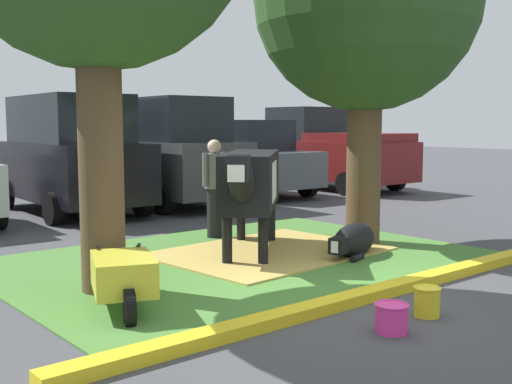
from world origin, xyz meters
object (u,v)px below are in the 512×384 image
at_px(calf_lying, 353,240).
at_px(person_handler, 215,185).
at_px(wheelbarrow, 123,275).
at_px(bucket_yellow, 427,301).
at_px(suv_black, 70,154).
at_px(cow_holstein, 250,181).
at_px(pickup_truck_maroon, 325,151).
at_px(shade_tree_right, 367,0).
at_px(hatchback_white, 247,159).
at_px(suv_dark_grey, 166,151).
at_px(bucket_pink, 391,317).

bearing_deg(calf_lying, person_handler, 105.12).
distance_m(wheelbarrow, bucket_yellow, 3.08).
bearing_deg(bucket_yellow, suv_black, 87.49).
bearing_deg(person_handler, cow_holstein, -105.66).
relative_size(calf_lying, pickup_truck_maroon, 0.24).
xyz_separation_m(shade_tree_right, cow_holstein, (-1.95, 0.48, -2.74)).
distance_m(calf_lying, hatchback_white, 8.22).
bearing_deg(person_handler, pickup_truck_maroon, 31.69).
bearing_deg(suv_black, wheelbarrow, -110.01).
height_order(suv_black, suv_dark_grey, same).
bearing_deg(person_handler, hatchback_white, 46.00).
bearing_deg(suv_dark_grey, shade_tree_right, -92.13).
xyz_separation_m(shade_tree_right, pickup_truck_maroon, (5.98, 6.56, -2.72)).
relative_size(suv_black, hatchback_white, 1.05).
height_order(wheelbarrow, pickup_truck_maroon, pickup_truck_maroon).
bearing_deg(bucket_pink, suv_dark_grey, 69.94).
distance_m(wheelbarrow, hatchback_white, 10.83).
bearing_deg(bucket_yellow, hatchback_white, 60.15).
bearing_deg(hatchback_white, shade_tree_right, -114.41).
distance_m(cow_holstein, hatchback_white, 7.90).
relative_size(shade_tree_right, suv_dark_grey, 1.21).
distance_m(suv_black, suv_dark_grey, 2.33).
bearing_deg(cow_holstein, hatchback_white, 51.11).
distance_m(suv_dark_grey, hatchback_white, 2.81).
xyz_separation_m(suv_black, hatchback_white, (5.10, 0.17, -0.29)).
height_order(person_handler, suv_black, suv_black).
height_order(person_handler, suv_dark_grey, suv_dark_grey).
relative_size(cow_holstein, pickup_truck_maroon, 0.45).
height_order(cow_holstein, person_handler, person_handler).
distance_m(shade_tree_right, suv_black, 7.25).
bearing_deg(calf_lying, bucket_pink, -132.81).
distance_m(shade_tree_right, wheelbarrow, 5.94).
height_order(bucket_yellow, suv_dark_grey, suv_dark_grey).
bearing_deg(suv_black, bucket_pink, -96.51).
relative_size(calf_lying, person_handler, 0.80).
bearing_deg(shade_tree_right, cow_holstein, 166.28).
distance_m(cow_holstein, bucket_yellow, 3.62).
xyz_separation_m(wheelbarrow, bucket_yellow, (2.26, -2.09, -0.23)).
bearing_deg(cow_holstein, person_handler, 74.34).
height_order(cow_holstein, suv_dark_grey, suv_dark_grey).
bearing_deg(bucket_pink, person_handler, 71.91).
height_order(shade_tree_right, hatchback_white, shade_tree_right).
bearing_deg(bucket_pink, calf_lying, 47.19).
bearing_deg(bucket_pink, suv_black, 83.49).
distance_m(cow_holstein, suv_black, 5.98).
relative_size(shade_tree_right, suv_black, 1.21).
height_order(calf_lying, suv_dark_grey, suv_dark_grey).
xyz_separation_m(wheelbarrow, suv_dark_grey, (4.99, 7.16, 0.88)).
bearing_deg(bucket_yellow, cow_holstein, 80.96).
bearing_deg(suv_dark_grey, person_handler, -112.25).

